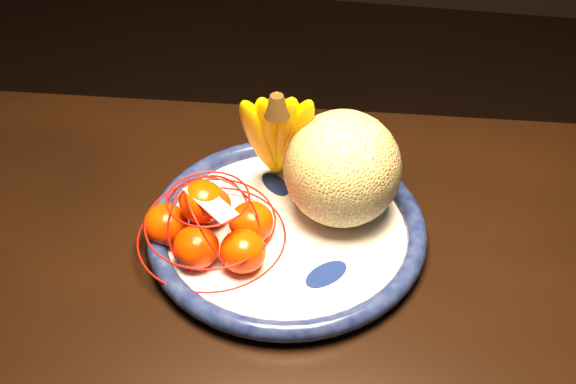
# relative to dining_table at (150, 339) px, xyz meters

# --- Properties ---
(dining_table) EXTENTS (1.45, 0.92, 0.70)m
(dining_table) POSITION_rel_dining_table_xyz_m (0.00, 0.00, 0.00)
(dining_table) COLOR black
(dining_table) RESTS_ON ground
(fruit_bowl) EXTENTS (0.36, 0.36, 0.03)m
(fruit_bowl) POSITION_rel_dining_table_xyz_m (0.15, 0.13, 0.09)
(fruit_bowl) COLOR white
(fruit_bowl) RESTS_ON dining_table
(cantaloupe) EXTENTS (0.15, 0.15, 0.15)m
(cantaloupe) POSITION_rel_dining_table_xyz_m (0.22, 0.18, 0.16)
(cantaloupe) COLOR olive
(cantaloupe) RESTS_ON fruit_bowl
(banana_bunch) EXTENTS (0.12, 0.12, 0.19)m
(banana_bunch) POSITION_rel_dining_table_xyz_m (0.13, 0.21, 0.18)
(banana_bunch) COLOR #ECC300
(banana_bunch) RESTS_ON fruit_bowl
(mandarin_bag) EXTENTS (0.25, 0.25, 0.12)m
(mandarin_bag) POSITION_rel_dining_table_xyz_m (0.06, 0.09, 0.12)
(mandarin_bag) COLOR #FF3F00
(mandarin_bag) RESTS_ON fruit_bowl
(price_tag) EXTENTS (0.07, 0.07, 0.01)m
(price_tag) POSITION_rel_dining_table_xyz_m (0.07, 0.08, 0.17)
(price_tag) COLOR white
(price_tag) RESTS_ON mandarin_bag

